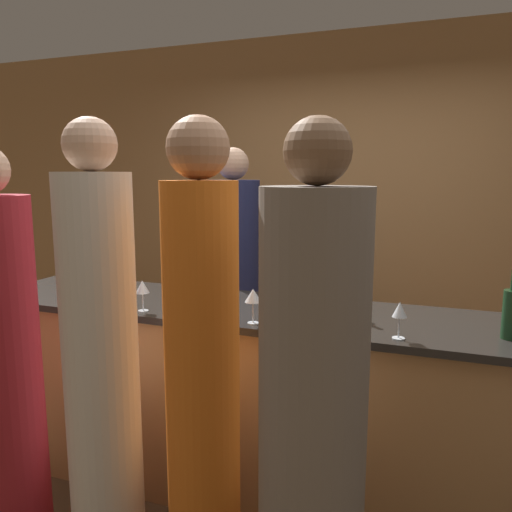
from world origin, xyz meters
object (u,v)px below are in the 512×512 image
at_px(guest_0, 202,378).
at_px(wine_bottle_1, 207,273).
at_px(guest_2, 102,368).
at_px(guest_1, 1,372).
at_px(wine_bottle_2, 512,313).
at_px(wine_bottle_0, 332,287).
at_px(guest_4, 312,424).
at_px(bartender, 234,297).

relative_size(guest_0, wine_bottle_1, 7.18).
bearing_deg(guest_2, guest_1, -171.83).
bearing_deg(guest_2, guest_0, 4.32).
height_order(guest_1, guest_2, guest_2).
bearing_deg(guest_1, wine_bottle_2, 18.86).
relative_size(guest_0, wine_bottle_2, 6.48).
relative_size(guest_2, wine_bottle_0, 5.86).
distance_m(guest_2, guest_4, 0.91).
distance_m(guest_4, wine_bottle_0, 0.92).
relative_size(bartender, guest_1, 1.03).
xyz_separation_m(bartender, wine_bottle_1, (0.01, -0.43, 0.24)).
bearing_deg(wine_bottle_1, guest_2, -90.14).
bearing_deg(bartender, wine_bottle_1, 91.65).
bearing_deg(wine_bottle_2, bartender, 153.12).
bearing_deg(bartender, guest_2, 90.40).
bearing_deg(guest_2, wine_bottle_0, 45.06).
relative_size(bartender, wine_bottle_1, 7.05).
bearing_deg(wine_bottle_0, wine_bottle_1, 165.44).
bearing_deg(guest_1, guest_0, 6.32).
height_order(bartender, guest_2, guest_2).
xyz_separation_m(guest_1, guest_2, (0.47, 0.07, 0.06)).
bearing_deg(guest_4, wine_bottle_1, 129.87).
distance_m(guest_4, wine_bottle_1, 1.42).
relative_size(guest_4, wine_bottle_2, 6.36).
xyz_separation_m(bartender, wine_bottle_0, (0.79, -0.64, 0.27)).
xyz_separation_m(guest_2, guest_4, (0.90, -0.09, -0.03)).
relative_size(guest_1, guest_2, 0.95).
bearing_deg(guest_0, guest_2, -175.68).
height_order(guest_2, wine_bottle_2, guest_2).
bearing_deg(wine_bottle_1, bartender, 91.65).
relative_size(bartender, guest_4, 1.00).
relative_size(wine_bottle_0, wine_bottle_2, 1.11).
distance_m(wine_bottle_0, wine_bottle_2, 0.79).
height_order(guest_0, wine_bottle_2, guest_0).
distance_m(wine_bottle_1, wine_bottle_2, 1.60).
xyz_separation_m(guest_2, wine_bottle_1, (0.00, 0.99, 0.21)).
relative_size(wine_bottle_0, wine_bottle_1, 1.23).
xyz_separation_m(wine_bottle_1, wine_bottle_2, (1.56, -0.36, 0.01)).
relative_size(bartender, guest_0, 0.98).
bearing_deg(wine_bottle_2, wine_bottle_1, 166.91).
height_order(guest_0, wine_bottle_1, guest_0).
height_order(bartender, wine_bottle_2, bartender).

